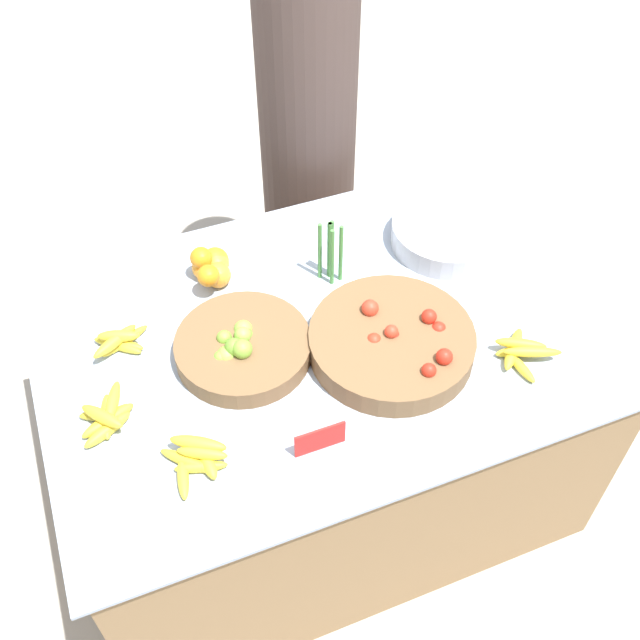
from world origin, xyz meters
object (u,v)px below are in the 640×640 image
Objects in this scene: price_sign at (320,439)px; tomato_basket at (392,342)px; metal_bowl at (447,234)px; lime_bowl at (243,346)px; vendor_person at (308,155)px.

tomato_basket is at bearing 36.40° from price_sign.
lime_bowl is at bearing -164.61° from metal_bowl.
metal_bowl is at bearing -71.17° from vendor_person.
tomato_basket is 0.49m from metal_bowl.
vendor_person reaches higher than price_sign.
tomato_basket is 0.28× the size of vendor_person.
tomato_basket is 0.99m from vendor_person.
metal_bowl is at bearing 44.23° from tomato_basket.
vendor_person reaches higher than tomato_basket.
metal_bowl is 0.86m from price_sign.
vendor_person is (0.51, 0.84, -0.07)m from lime_bowl.
metal_bowl is 0.68m from vendor_person.
vendor_person is (0.13, 0.98, -0.07)m from tomato_basket.
metal_bowl is at bearing 15.39° from lime_bowl.
metal_bowl is (0.73, 0.20, 0.00)m from lime_bowl.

